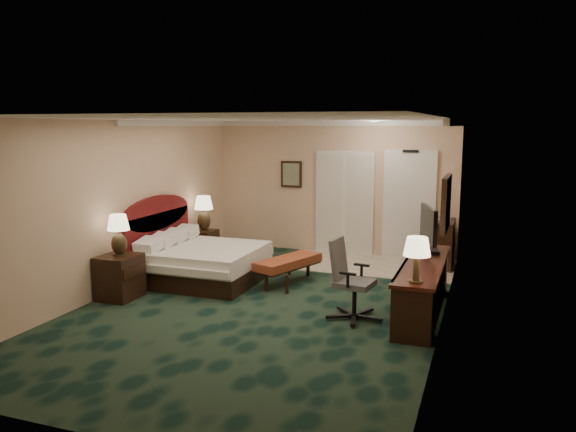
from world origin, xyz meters
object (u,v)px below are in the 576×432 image
(nightstand_near, at_px, (120,277))
(bed_bench, at_px, (288,271))
(lamp_near, at_px, (119,235))
(desk, at_px, (423,288))
(desk_chair, at_px, (355,280))
(tv, at_px, (428,230))
(minibar, at_px, (441,244))
(lamp_far, at_px, (204,214))
(bed, at_px, (204,264))
(nightstand_far, at_px, (204,244))

(nightstand_near, height_order, bed_bench, nightstand_near)
(nightstand_near, height_order, lamp_near, lamp_near)
(desk, relative_size, desk_chair, 2.30)
(tv, xyz_separation_m, minibar, (0.03, 2.08, -0.63))
(nightstand_near, relative_size, bed_bench, 0.52)
(bed_bench, distance_m, desk, 2.41)
(lamp_near, bearing_deg, desk, 10.77)
(lamp_far, bearing_deg, bed, -62.32)
(lamp_far, distance_m, desk, 4.83)
(lamp_far, bearing_deg, desk_chair, -34.05)
(nightstand_near, xyz_separation_m, tv, (4.40, 1.55, 0.74))
(lamp_far, distance_m, minibar, 4.55)
(lamp_far, bearing_deg, nightstand_far, 134.77)
(bed, relative_size, lamp_far, 2.69)
(lamp_near, bearing_deg, nightstand_near, -146.54)
(minibar, bearing_deg, nightstand_near, -140.68)
(nightstand_far, bearing_deg, desk_chair, -34.19)
(nightstand_near, height_order, tv, tv)
(nightstand_near, distance_m, desk_chair, 3.60)
(desk_chair, bearing_deg, desk, 40.70)
(tv, height_order, desk_chair, tv)
(bed_bench, bearing_deg, nightstand_near, -122.27)
(tv, bearing_deg, bed_bench, 159.72)
(minibar, bearing_deg, desk, -90.22)
(bed, height_order, nightstand_far, bed)
(bed_bench, bearing_deg, desk, 1.45)
(bed, xyz_separation_m, nightstand_far, (-0.78, 1.46, -0.01))
(bed, height_order, bed_bench, bed)
(bed_bench, height_order, minibar, minibar)
(tv, bearing_deg, nightstand_near, -178.75)
(bed, xyz_separation_m, desk, (3.68, -0.45, 0.07))
(bed, height_order, minibar, minibar)
(lamp_near, distance_m, tv, 4.64)
(lamp_near, bearing_deg, nightstand_far, 91.22)
(lamp_near, height_order, desk_chair, lamp_near)
(bed_bench, height_order, desk_chair, desk_chair)
(nightstand_near, height_order, nightstand_far, nightstand_near)
(tv, bearing_deg, lamp_far, 146.96)
(nightstand_near, distance_m, lamp_near, 0.65)
(desk_chair, bearing_deg, nightstand_near, -167.52)
(nightstand_far, relative_size, lamp_far, 0.81)
(lamp_near, xyz_separation_m, desk_chair, (3.56, 0.29, -0.43))
(nightstand_near, distance_m, desk, 4.50)
(lamp_far, height_order, tv, tv)
(nightstand_near, xyz_separation_m, lamp_far, (-0.00, 2.72, 0.57))
(desk, bearing_deg, desk_chair, -146.99)
(lamp_far, relative_size, bed_bench, 0.53)
(lamp_near, bearing_deg, tv, 19.33)
(desk, xyz_separation_m, minibar, (0.01, 2.78, 0.08))
(nightstand_far, height_order, desk, desk)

